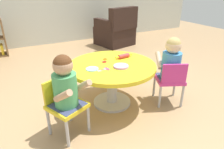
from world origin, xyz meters
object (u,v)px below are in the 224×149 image
at_px(child_chair_right, 170,80).
at_px(rolling_pin, 124,56).
at_px(seated_child_right, 171,60).
at_px(armchair_dark, 116,31).
at_px(craft_scissors, 105,69).
at_px(child_chair_left, 65,104).
at_px(craft_table, 112,73).
at_px(seated_child_left, 65,83).

bearing_deg(child_chair_right, rolling_pin, 131.65).
bearing_deg(child_chair_right, seated_child_right, 65.62).
distance_m(child_chair_right, armchair_dark, 2.54).
bearing_deg(craft_scissors, child_chair_left, -163.03).
xyz_separation_m(craft_table, rolling_pin, (0.22, 0.11, 0.13)).
distance_m(seated_child_left, child_chair_right, 1.22).
bearing_deg(seated_child_left, craft_table, 25.06).
bearing_deg(craft_table, rolling_pin, 27.78).
height_order(craft_table, seated_child_right, seated_child_right).
xyz_separation_m(seated_child_left, seated_child_right, (1.21, 0.01, 0.00)).
bearing_deg(seated_child_right, craft_scissors, 167.00).
relative_size(seated_child_right, armchair_dark, 0.59).
bearing_deg(rolling_pin, child_chair_right, -48.35).
relative_size(craft_table, rolling_pin, 4.20).
bearing_deg(craft_table, craft_scissors, -144.18).
xyz_separation_m(child_chair_left, seated_child_left, (0.02, -0.04, 0.23)).
bearing_deg(craft_scissors, seated_child_left, -158.51).
distance_m(child_chair_right, rolling_pin, 0.60).
height_order(craft_table, child_chair_right, child_chair_right).
xyz_separation_m(craft_table, seated_child_left, (-0.60, -0.28, 0.14)).
height_order(child_chair_left, seated_child_right, seated_child_right).
height_order(craft_table, armchair_dark, armchair_dark).
relative_size(armchair_dark, craft_scissors, 6.20).
distance_m(seated_child_right, armchair_dark, 2.51).
relative_size(craft_table, child_chair_right, 1.81).
height_order(armchair_dark, craft_scissors, armchair_dark).
bearing_deg(craft_scissors, armchair_dark, 58.64).
distance_m(seated_child_left, craft_scissors, 0.50).
distance_m(child_chair_left, craft_scissors, 0.54).
xyz_separation_m(armchair_dark, rolling_pin, (-1.02, -2.03, 0.21)).
height_order(seated_child_right, rolling_pin, seated_child_right).
distance_m(craft_table, child_chair_right, 0.67).
xyz_separation_m(seated_child_left, rolling_pin, (0.82, 0.40, -0.01)).
relative_size(craft_table, seated_child_left, 1.90).
height_order(child_chair_right, craft_scissors, child_chair_right).
bearing_deg(child_chair_left, craft_table, 21.63).
height_order(seated_child_right, craft_scissors, seated_child_right).
xyz_separation_m(seated_child_right, rolling_pin, (-0.39, 0.38, -0.01)).
height_order(seated_child_left, craft_scissors, seated_child_left).
height_order(child_chair_right, armchair_dark, armchair_dark).
distance_m(child_chair_left, rolling_pin, 0.94).
height_order(child_chair_left, craft_scissors, child_chair_left).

